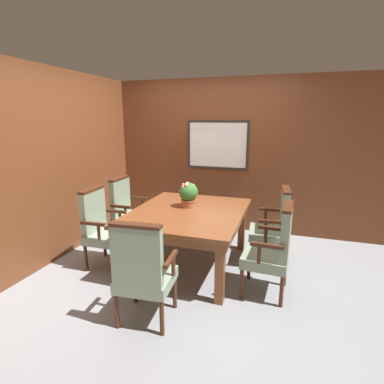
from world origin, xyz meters
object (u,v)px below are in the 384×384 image
chair_left_far (127,209)px  potted_plant (188,194)px  chair_right_near (274,248)px  dining_table (188,217)px  chair_right_far (275,225)px  chair_left_near (102,226)px  chair_head_near (143,270)px

chair_left_far → potted_plant: potted_plant is taller
chair_right_near → chair_left_far: size_ratio=1.00×
dining_table → chair_right_far: size_ratio=1.59×
dining_table → potted_plant: size_ratio=4.94×
chair_left_near → chair_left_far: bearing=1.8°
chair_left_far → potted_plant: bearing=-102.1°
chair_right_far → chair_left_near: 2.16m
dining_table → chair_right_near: 1.11m
chair_right_far → chair_head_near: (-1.04, -1.57, 0.00)m
chair_right_near → chair_head_near: bearing=-48.6°
chair_right_near → potted_plant: 1.26m
chair_right_far → chair_left_far: 2.09m
dining_table → chair_right_near: size_ratio=1.59×
dining_table → chair_right_far: (1.02, 0.38, -0.11)m
chair_right_near → chair_head_near: (-1.07, -0.85, 0.00)m
chair_right_near → dining_table: bearing=-105.4°
chair_head_near → chair_left_far: (-1.06, 1.57, 0.00)m
chair_head_near → chair_left_far: bearing=-61.4°
chair_right_near → chair_left_near: size_ratio=1.00×
chair_head_near → chair_right_far: bearing=-128.7°
chair_right_far → chair_head_near: bearing=-38.3°
chair_right_near → chair_left_near: same height
chair_right_near → potted_plant: bearing=-111.7°
chair_right_far → chair_left_near: bearing=-75.7°
potted_plant → chair_right_near: bearing=-24.7°
dining_table → chair_head_near: (-0.02, -1.20, -0.11)m
dining_table → chair_left_far: (-1.07, 0.38, -0.11)m
chair_head_near → potted_plant: size_ratio=3.10×
chair_right_far → chair_head_near: size_ratio=1.00×
dining_table → chair_right_far: 1.09m
chair_left_near → chair_right_far: bearing=-73.3°
dining_table → chair_head_near: bearing=-90.8°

